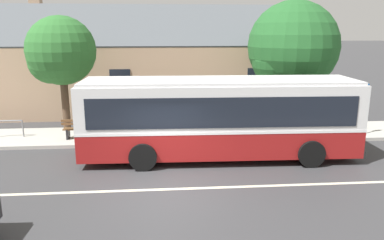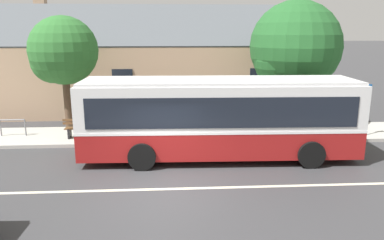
% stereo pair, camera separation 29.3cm
% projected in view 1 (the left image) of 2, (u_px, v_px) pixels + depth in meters
% --- Properties ---
extents(ground_plane, '(300.00, 300.00, 0.00)m').
position_uv_depth(ground_plane, '(165.00, 189.00, 11.78)').
color(ground_plane, '#38383A').
extents(sidewalk_far, '(60.00, 3.00, 0.15)m').
position_uv_depth(sidewalk_far, '(163.00, 135.00, 17.57)').
color(sidewalk_far, '#ADAAA3').
rests_on(sidewalk_far, ground).
extents(lane_divider_stripe, '(60.00, 0.16, 0.01)m').
position_uv_depth(lane_divider_stripe, '(165.00, 189.00, 11.78)').
color(lane_divider_stripe, beige).
rests_on(lane_divider_stripe, ground).
extents(community_building, '(22.08, 10.14, 7.52)m').
position_uv_depth(community_building, '(128.00, 72.00, 25.04)').
color(community_building, tan).
rests_on(community_building, ground).
extents(transit_bus, '(10.58, 2.96, 3.09)m').
position_uv_depth(transit_bus, '(220.00, 116.00, 14.37)').
color(transit_bus, maroon).
rests_on(transit_bus, ground).
extents(bench_by_building, '(1.86, 0.51, 0.94)m').
position_uv_depth(bench_by_building, '(85.00, 129.00, 16.62)').
color(bench_by_building, brown).
rests_on(bench_by_building, sidewalk_far).
extents(bench_down_street, '(1.83, 0.51, 0.94)m').
position_uv_depth(bench_down_street, '(167.00, 128.00, 16.93)').
color(bench_down_street, brown).
rests_on(bench_down_street, sidewalk_far).
extents(street_tree_primary, '(4.42, 4.42, 6.31)m').
position_uv_depth(street_tree_primary, '(291.00, 49.00, 18.24)').
color(street_tree_primary, '#4C3828').
rests_on(street_tree_primary, ground).
extents(street_tree_secondary, '(3.22, 3.22, 5.56)m').
position_uv_depth(street_tree_secondary, '(59.00, 53.00, 17.43)').
color(street_tree_secondary, '#4C3828').
rests_on(street_tree_secondary, ground).
extents(bus_stop_sign, '(0.36, 0.07, 2.40)m').
position_uv_depth(bus_stop_sign, '(363.00, 103.00, 16.96)').
color(bus_stop_sign, gray).
rests_on(bus_stop_sign, sidewalk_far).
extents(bike_rack, '(1.16, 0.06, 0.78)m').
position_uv_depth(bike_rack, '(10.00, 125.00, 16.89)').
color(bike_rack, slate).
rests_on(bike_rack, sidewalk_far).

